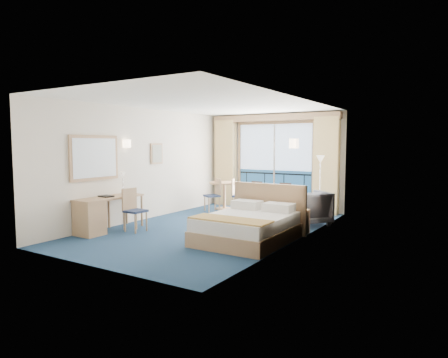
% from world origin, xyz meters
% --- Properties ---
extents(floor, '(6.50, 6.50, 0.00)m').
position_xyz_m(floor, '(0.00, 0.00, 0.00)').
color(floor, navy).
rests_on(floor, ground).
extents(room_walls, '(4.04, 6.54, 2.72)m').
position_xyz_m(room_walls, '(0.00, 0.00, 1.78)').
color(room_walls, beige).
rests_on(room_walls, ground).
extents(balcony_door, '(2.36, 0.03, 2.52)m').
position_xyz_m(balcony_door, '(-0.01, 3.22, 1.14)').
color(balcony_door, navy).
rests_on(balcony_door, room_walls).
extents(curtain_left, '(0.65, 0.22, 2.55)m').
position_xyz_m(curtain_left, '(-1.55, 3.07, 1.28)').
color(curtain_left, tan).
rests_on(curtain_left, room_walls).
extents(curtain_right, '(0.65, 0.22, 2.55)m').
position_xyz_m(curtain_right, '(1.55, 3.07, 1.28)').
color(curtain_right, tan).
rests_on(curtain_right, room_walls).
extents(pelmet, '(3.80, 0.25, 0.18)m').
position_xyz_m(pelmet, '(0.00, 3.10, 2.58)').
color(pelmet, '#9F8456').
rests_on(pelmet, room_walls).
extents(mirror, '(0.05, 1.25, 0.95)m').
position_xyz_m(mirror, '(-1.97, -1.50, 1.55)').
color(mirror, '#9F8456').
rests_on(mirror, room_walls).
extents(wall_print, '(0.04, 0.42, 0.52)m').
position_xyz_m(wall_print, '(-1.97, 0.45, 1.60)').
color(wall_print, '#9F8456').
rests_on(wall_print, room_walls).
extents(sconce_left, '(0.18, 0.18, 0.18)m').
position_xyz_m(sconce_left, '(-1.94, -0.60, 1.85)').
color(sconce_left, '#FFDCB2').
rests_on(sconce_left, room_walls).
extents(sconce_right, '(0.18, 0.18, 0.18)m').
position_xyz_m(sconce_right, '(1.94, -0.15, 1.85)').
color(sconce_right, '#FFDCB2').
rests_on(sconce_right, room_walls).
extents(bed, '(1.63, 1.94, 1.02)m').
position_xyz_m(bed, '(1.24, -0.62, 0.29)').
color(bed, '#9F8456').
rests_on(bed, ground).
extents(nightstand, '(0.38, 0.36, 0.50)m').
position_xyz_m(nightstand, '(1.79, 0.51, 0.25)').
color(nightstand, '#A57D57').
rests_on(nightstand, ground).
extents(phone, '(0.19, 0.16, 0.07)m').
position_xyz_m(phone, '(1.80, 0.50, 0.54)').
color(phone, white).
rests_on(phone, nightstand).
extents(armchair, '(1.18, 1.18, 0.77)m').
position_xyz_m(armchair, '(1.65, 1.52, 0.39)').
color(armchair, '#4D515D').
rests_on(armchair, ground).
extents(floor_lamp, '(0.22, 0.22, 1.56)m').
position_xyz_m(floor_lamp, '(1.66, 2.27, 1.19)').
color(floor_lamp, silver).
rests_on(floor_lamp, ground).
extents(desk, '(0.53, 1.54, 0.72)m').
position_xyz_m(desk, '(-1.72, -1.76, 0.40)').
color(desk, '#9F8456').
rests_on(desk, ground).
extents(desk_chair, '(0.42, 0.41, 0.90)m').
position_xyz_m(desk_chair, '(-1.26, -1.13, 0.51)').
color(desk_chair, '#202C4C').
rests_on(desk_chair, ground).
extents(folder, '(0.32, 0.25, 0.03)m').
position_xyz_m(folder, '(-1.78, -1.39, 0.74)').
color(folder, black).
rests_on(folder, desk).
extents(desk_lamp, '(0.13, 0.13, 0.47)m').
position_xyz_m(desk_lamp, '(-1.78, -0.90, 1.08)').
color(desk_lamp, silver).
rests_on(desk_lamp, desk).
extents(round_table, '(0.85, 0.85, 0.77)m').
position_xyz_m(round_table, '(-1.13, 2.32, 0.58)').
color(round_table, '#9F8456').
rests_on(round_table, ground).
extents(table_chair_a, '(0.50, 0.50, 0.88)m').
position_xyz_m(table_chair_a, '(-0.67, 2.23, 0.50)').
color(table_chair_a, '#202C4C').
rests_on(table_chair_a, ground).
extents(table_chair_b, '(0.54, 0.54, 0.89)m').
position_xyz_m(table_chair_b, '(-1.18, 1.91, 0.50)').
color(table_chair_b, '#202C4C').
rests_on(table_chair_b, ground).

